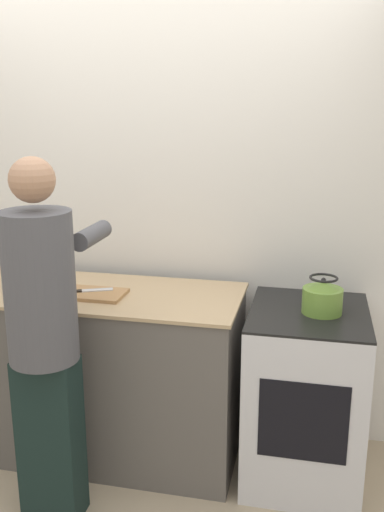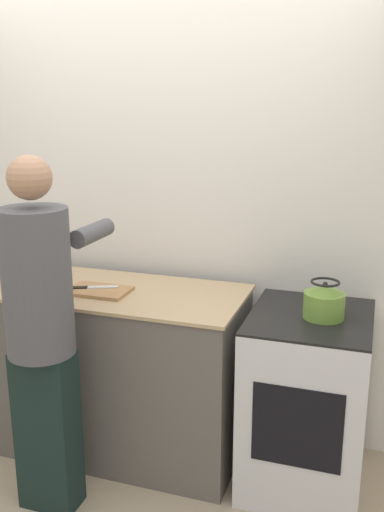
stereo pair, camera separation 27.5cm
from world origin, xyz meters
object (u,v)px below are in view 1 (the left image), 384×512
Objects in this scene: person at (44,332)px; kettle at (322,298)px; cutting_board at (94,294)px; canister_jar at (29,272)px; knife at (86,291)px; oven at (305,394)px.

person is 8.67× the size of kettle.
person is 5.26× the size of cutting_board.
person is 0.48m from cutting_board.
kettle is 1.09× the size of canister_jar.
knife is (-0.00, 0.48, 0.03)m from person.
knife is 0.35m from canister_jar.
canister_jar is at bearing 150.59° from knife.
person is at bearing -153.54° from oven.
kettle is at bearing 3.88° from cutting_board.
knife is at bearing -175.92° from oven.
person is 6.80× the size of knife.
kettle is at bearing -20.26° from knife.
knife reaches higher than cutting_board.
kettle reaches higher than oven.
person reaches higher than canister_jar.
person is 0.63m from canister_jar.
oven is 3.65× the size of knife.
oven is 1.25m from knife.
cutting_board is 0.05m from knife.
canister_jar is (-0.34, 0.03, 0.07)m from knife.
canister_jar is (-1.48, -0.05, 0.57)m from oven.
kettle is (1.20, 0.07, 0.03)m from knife.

